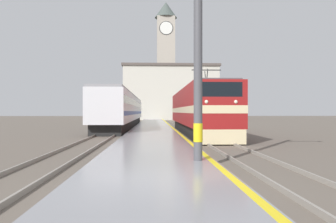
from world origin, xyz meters
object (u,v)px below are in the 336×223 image
at_px(passenger_train, 125,110).
at_px(clock_tower, 166,57).
at_px(catenary_mast, 200,26).
at_px(locomotive_train, 197,111).

xyz_separation_m(passenger_train, clock_tower, (6.77, 41.91, 13.68)).
bearing_deg(catenary_mast, clock_tower, 88.68).
bearing_deg(clock_tower, passenger_train, -99.18).
height_order(catenary_mast, clock_tower, clock_tower).
relative_size(passenger_train, clock_tower, 1.17).
relative_size(locomotive_train, clock_tower, 0.68).
bearing_deg(passenger_train, catenary_mast, -80.50).
distance_m(catenary_mast, clock_tower, 73.29).
bearing_deg(locomotive_train, passenger_train, 117.97).
height_order(passenger_train, clock_tower, clock_tower).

